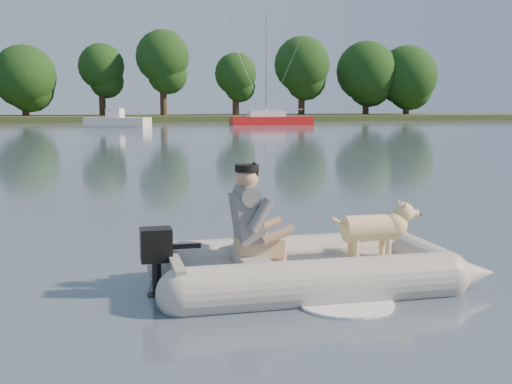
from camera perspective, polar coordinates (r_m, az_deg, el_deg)
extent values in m
plane|color=slate|center=(7.05, -0.48, -7.90)|extent=(160.00, 160.00, 0.00)
cube|color=#47512D|center=(68.67, -11.42, 6.41)|extent=(160.00, 12.00, 0.70)
cylinder|color=#332316|center=(68.50, -19.80, 7.12)|extent=(0.70, 0.70, 2.94)
sphere|color=#204F1A|center=(68.54, -19.92, 9.64)|extent=(6.27, 6.27, 6.27)
cylinder|color=#332316|center=(68.59, -13.49, 7.67)|extent=(0.70, 0.70, 3.67)
sphere|color=#204F1A|center=(68.69, -13.60, 10.82)|extent=(4.69, 4.69, 4.69)
cylinder|color=#332316|center=(66.98, -8.23, 8.07)|extent=(0.70, 0.70, 4.29)
sphere|color=#204F1A|center=(67.14, -8.31, 11.84)|extent=(5.43, 5.43, 5.43)
cylinder|color=#332316|center=(68.26, -1.81, 7.69)|extent=(0.70, 0.70, 3.21)
sphere|color=#204F1A|center=(68.32, -1.83, 10.46)|extent=(4.41, 4.41, 4.41)
cylinder|color=#332316|center=(70.60, 4.07, 7.98)|extent=(0.70, 0.70, 3.94)
sphere|color=#204F1A|center=(70.72, 4.10, 11.26)|extent=(6.03, 6.03, 6.03)
cylinder|color=#332316|center=(73.37, 9.73, 7.72)|extent=(0.70, 0.70, 3.52)
sphere|color=#204F1A|center=(73.45, 9.79, 10.54)|extent=(6.68, 6.68, 6.68)
cylinder|color=#332316|center=(75.10, 13.20, 7.51)|extent=(0.70, 0.70, 3.21)
sphere|color=#204F1A|center=(75.15, 13.28, 10.03)|extent=(6.79, 6.79, 6.79)
cube|color=red|center=(55.94, 1.36, 6.26)|extent=(7.11, 2.24, 0.88)
cube|color=white|center=(55.82, 0.92, 6.94)|extent=(3.12, 1.65, 0.53)
cylinder|color=#A5A5AA|center=(55.91, 0.93, 11.25)|extent=(0.14, 0.14, 8.84)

